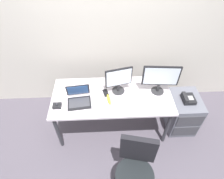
% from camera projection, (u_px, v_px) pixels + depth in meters
% --- Properties ---
extents(ground_plane, '(8.00, 8.00, 0.00)m').
position_uv_depth(ground_plane, '(112.00, 125.00, 3.17)').
color(ground_plane, '#4C4650').
extents(back_wall, '(6.00, 0.10, 2.80)m').
position_uv_depth(back_wall, '(110.00, 25.00, 2.69)').
color(back_wall, beige).
rests_on(back_wall, ground).
extents(desk, '(1.67, 0.76, 0.72)m').
position_uv_depth(desk, '(112.00, 99.00, 2.71)').
color(desk, silver).
rests_on(desk, ground).
extents(file_cabinet, '(0.42, 0.53, 0.61)m').
position_uv_depth(file_cabinet, '(182.00, 112.00, 2.98)').
color(file_cabinet, '#585964').
rests_on(file_cabinet, ground).
extents(desk_phone, '(0.17, 0.20, 0.09)m').
position_uv_depth(desk_phone, '(188.00, 99.00, 2.72)').
color(desk_phone, black).
rests_on(desk_phone, file_cabinet).
extents(office_chair, '(0.52, 0.53, 0.93)m').
position_uv_depth(office_chair, '(135.00, 172.00, 2.22)').
color(office_chair, black).
rests_on(office_chair, ground).
extents(monitor_main, '(0.49, 0.18, 0.45)m').
position_uv_depth(monitor_main, '(161.00, 78.00, 2.53)').
color(monitor_main, '#262628').
rests_on(monitor_main, desk).
extents(monitor_side, '(0.37, 0.18, 0.40)m').
position_uv_depth(monitor_side, '(119.00, 79.00, 2.56)').
color(monitor_side, '#262628').
rests_on(monitor_side, desk).
extents(keyboard, '(0.42, 0.17, 0.03)m').
position_uv_depth(keyboard, '(151.00, 106.00, 2.50)').
color(keyboard, silver).
rests_on(keyboard, desk).
extents(laptop, '(0.34, 0.31, 0.23)m').
position_uv_depth(laptop, '(79.00, 98.00, 2.55)').
color(laptop, black).
rests_on(laptop, desk).
extents(trackball_mouse, '(0.11, 0.09, 0.07)m').
position_uv_depth(trackball_mouse, '(57.00, 106.00, 2.50)').
color(trackball_mouse, black).
rests_on(trackball_mouse, desk).
extents(coffee_mug, '(0.09, 0.08, 0.10)m').
position_uv_depth(coffee_mug, '(94.00, 82.00, 2.77)').
color(coffee_mug, white).
rests_on(coffee_mug, desk).
extents(cell_phone, '(0.10, 0.15, 0.01)m').
position_uv_depth(cell_phone, '(106.00, 93.00, 2.69)').
color(cell_phone, black).
rests_on(cell_phone, desk).
extents(banana, '(0.07, 0.19, 0.04)m').
position_uv_depth(banana, '(109.00, 99.00, 2.58)').
color(banana, yellow).
rests_on(banana, desk).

